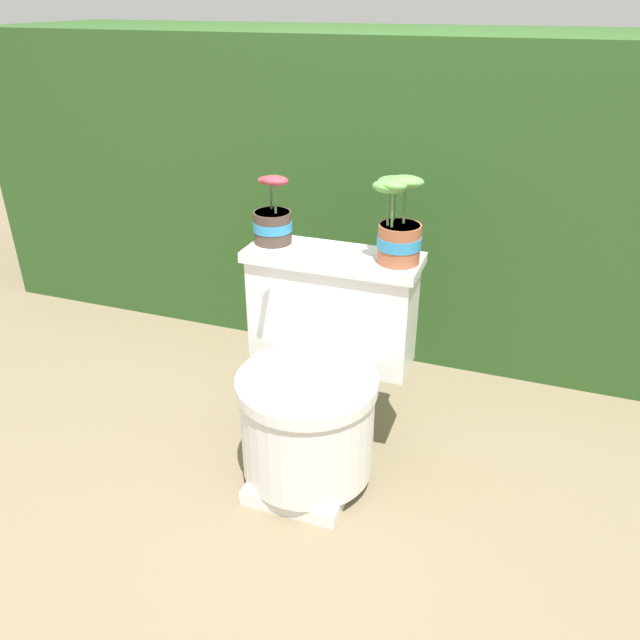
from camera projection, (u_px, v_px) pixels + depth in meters
The scene contains 5 objects.
ground_plane at pixel (328, 491), 1.87m from camera, with size 12.00×12.00×0.00m, color #75664C.
hedge_backdrop at pixel (425, 186), 2.64m from camera, with size 3.77×0.86×1.20m.
toilet at pixel (316, 383), 1.86m from camera, with size 0.52×0.52×0.66m.
potted_plant_left at pixel (273, 220), 1.85m from camera, with size 0.12×0.12×0.21m.
potted_plant_midleft at pixel (398, 227), 1.70m from camera, with size 0.14×0.12×0.24m.
Camera 1 is at (0.46, -1.34, 1.32)m, focal length 35.00 mm.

